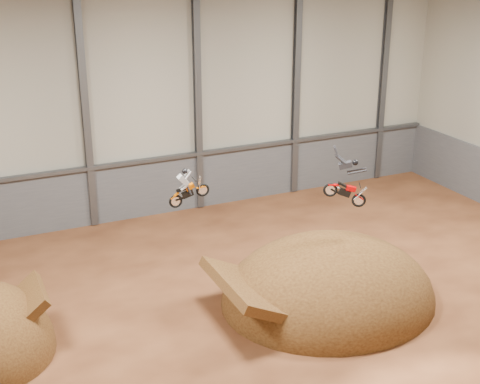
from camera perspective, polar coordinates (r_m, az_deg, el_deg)
name	(u,v)px	position (r m, az deg, el deg)	size (l,w,h in m)	color
floor	(255,339)	(28.78, 1.29, -12.44)	(40.00, 40.00, 0.00)	#4C2614
back_wall	(142,102)	(39.12, -8.34, 7.60)	(40.00, 0.10, 14.00)	#A19E8F
lower_band_back	(147,188)	(40.53, -7.92, 0.33)	(39.80, 0.18, 3.50)	#53555B
steel_rail	(147,160)	(39.80, -7.98, 2.69)	(39.80, 0.35, 0.20)	#47494F
steel_column_2	(85,109)	(38.16, -13.08, 6.95)	(0.40, 0.36, 13.90)	#47494F
steel_column_3	(198,97)	(39.97, -3.64, 8.06)	(0.40, 0.36, 13.90)	#47494F
steel_column_4	(296,88)	(42.76, 4.82, 8.86)	(0.40, 0.36, 13.90)	#47494F
steel_column_5	(383,79)	(46.34, 12.13, 9.40)	(0.40, 0.36, 13.90)	#47494F
landing_ramp	(328,300)	(31.83, 7.53, -9.11)	(10.18, 9.01, 5.87)	#3A220E
fmx_rider_a	(191,183)	(28.09, -4.22, 0.76)	(1.82, 0.69, 1.64)	#DD5F00
fmx_rider_b	(343,177)	(30.25, 8.80, 1.24)	(2.68, 0.77, 2.30)	#C80002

